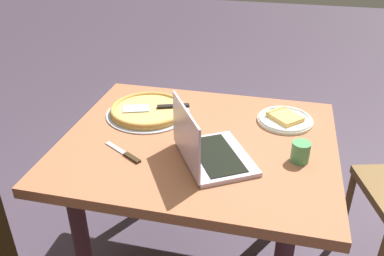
# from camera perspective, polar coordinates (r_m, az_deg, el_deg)

# --- Properties ---
(dining_table) EXTENTS (1.09, 0.91, 0.75)m
(dining_table) POSITION_cam_1_polar(r_m,az_deg,el_deg) (1.70, 0.91, -4.45)
(dining_table) COLOR #975A3B
(dining_table) RESTS_ON ground_plane
(laptop) EXTENTS (0.36, 0.39, 0.23)m
(laptop) POSITION_cam_1_polar(r_m,az_deg,el_deg) (1.49, 2.08, -3.13)
(laptop) COLOR #BFABC2
(laptop) RESTS_ON dining_table
(pizza_plate) EXTENTS (0.24, 0.24, 0.04)m
(pizza_plate) POSITION_cam_1_polar(r_m,az_deg,el_deg) (1.81, 12.92, 1.24)
(pizza_plate) COLOR white
(pizza_plate) RESTS_ON dining_table
(pizza_tray) EXTENTS (0.38, 0.38, 0.04)m
(pizza_tray) POSITION_cam_1_polar(r_m,az_deg,el_deg) (1.84, -6.19, 2.53)
(pizza_tray) COLOR #999DA4
(pizza_tray) RESTS_ON dining_table
(table_knife) EXTENTS (0.18, 0.12, 0.01)m
(table_knife) POSITION_cam_1_polar(r_m,az_deg,el_deg) (1.57, -9.27, -3.64)
(table_knife) COLOR #BCB4C8
(table_knife) RESTS_ON dining_table
(drink_cup) EXTENTS (0.07, 0.07, 0.08)m
(drink_cup) POSITION_cam_1_polar(r_m,az_deg,el_deg) (1.55, 15.01, -3.24)
(drink_cup) COLOR #499054
(drink_cup) RESTS_ON dining_table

